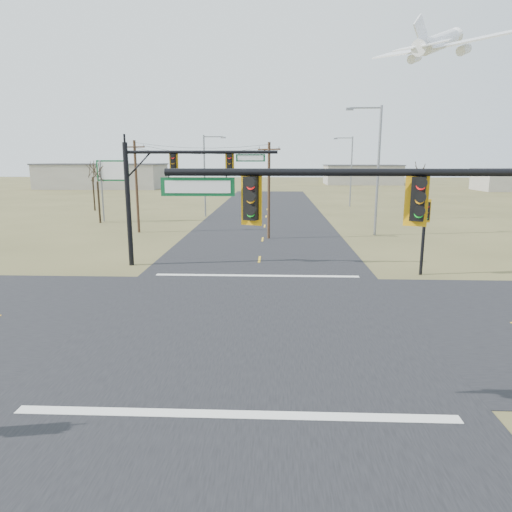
{
  "coord_description": "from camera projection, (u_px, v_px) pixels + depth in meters",
  "views": [
    {
      "loc": [
        1.02,
        -18.6,
        6.77
      ],
      "look_at": [
        0.22,
        1.0,
        2.6
      ],
      "focal_mm": 32.0,
      "sensor_mm": 36.0,
      "label": 1
    }
  ],
  "objects": [
    {
      "name": "bare_tree_b",
      "position": [
        92.0,
        169.0,
        60.18
      ],
      "size": [
        2.92,
        2.92,
        6.82
      ],
      "rotation": [
        0.0,
        0.0,
        0.1
      ],
      "color": "black",
      "rests_on": "ground"
    },
    {
      "name": "streetlight_a",
      "position": [
        376.0,
        164.0,
        40.24
      ],
      "size": [
        3.15,
        0.32,
        11.32
      ],
      "rotation": [
        0.0,
        0.0,
        0.06
      ],
      "color": "slate",
      "rests_on": "ground"
    },
    {
      "name": "bare_tree_a",
      "position": [
        97.0,
        171.0,
        48.35
      ],
      "size": [
        3.54,
        3.54,
        6.97
      ],
      "rotation": [
        0.0,
        0.0,
        0.29
      ],
      "color": "black",
      "rests_on": "ground"
    },
    {
      "name": "highway_sign",
      "position": [
        113.0,
        179.0,
        49.54
      ],
      "size": [
        3.56,
        0.18,
        6.67
      ],
      "rotation": [
        0.0,
        0.0,
        -0.02
      ],
      "color": "slate",
      "rests_on": "ground"
    },
    {
      "name": "stop_bar_far",
      "position": [
        257.0,
        276.0,
        26.95
      ],
      "size": [
        12.0,
        0.4,
        0.01
      ],
      "primitive_type": "cube",
      "color": "silver",
      "rests_on": "road_ns"
    },
    {
      "name": "utility_pole_near",
      "position": [
        269.0,
        189.0,
        38.79
      ],
      "size": [
        1.91,
        0.84,
        8.18
      ],
      "rotation": [
        0.0,
        0.0,
        -0.37
      ],
      "color": "#432B1D",
      "rests_on": "ground"
    },
    {
      "name": "ground",
      "position": [
        250.0,
        320.0,
        19.62
      ],
      "size": [
        320.0,
        320.0,
        0.0
      ],
      "primitive_type": "plane",
      "color": "olive",
      "rests_on": "ground"
    },
    {
      "name": "warehouse_mid",
      "position": [
        362.0,
        175.0,
        125.61
      ],
      "size": [
        20.0,
        12.0,
        5.0
      ],
      "primitive_type": "cube",
      "color": "#A19D8F",
      "rests_on": "ground"
    },
    {
      "name": "road_ns",
      "position": [
        250.0,
        319.0,
        19.62
      ],
      "size": [
        14.0,
        160.0,
        0.02
      ],
      "primitive_type": "cube",
      "color": "black",
      "rests_on": "ground"
    },
    {
      "name": "mast_arm_far",
      "position": [
        171.0,
        178.0,
        28.52
      ],
      "size": [
        9.62,
        0.42,
        7.8
      ],
      "rotation": [
        0.0,
        0.0,
        0.04
      ],
      "color": "black",
      "rests_on": "ground"
    },
    {
      "name": "bare_tree_c",
      "position": [
        420.0,
        172.0,
        51.96
      ],
      "size": [
        3.18,
        3.18,
        6.85
      ],
      "rotation": [
        0.0,
        0.0,
        0.1
      ],
      "color": "black",
      "rests_on": "ground"
    },
    {
      "name": "streetlight_b",
      "position": [
        350.0,
        168.0,
        65.67
      ],
      "size": [
        2.77,
        0.32,
        9.94
      ],
      "rotation": [
        0.0,
        0.0,
        -0.13
      ],
      "color": "slate",
      "rests_on": "ground"
    },
    {
      "name": "jet_airliner",
      "position": [
        439.0,
        42.0,
        83.38
      ],
      "size": [
        25.06,
        25.07,
        12.62
      ],
      "rotation": [
        0.0,
        -0.32,
        0.79
      ],
      "color": "white"
    },
    {
      "name": "stop_bar_near",
      "position": [
        235.0,
        414.0,
        12.29
      ],
      "size": [
        12.0,
        0.4,
        0.01
      ],
      "primitive_type": "cube",
      "color": "silver",
      "rests_on": "road_ns"
    },
    {
      "name": "utility_pole_far",
      "position": [
        137.0,
        185.0,
        42.2
      ],
      "size": [
        2.03,
        0.66,
        8.46
      ],
      "rotation": [
        0.0,
        0.0,
        -0.27
      ],
      "color": "#432B1D",
      "rests_on": "ground"
    },
    {
      "name": "road_ew",
      "position": [
        250.0,
        319.0,
        19.62
      ],
      "size": [
        160.0,
        14.0,
        0.02
      ],
      "primitive_type": "cube",
      "color": "black",
      "rests_on": "ground"
    },
    {
      "name": "warehouse_left",
      "position": [
        103.0,
        176.0,
        108.62
      ],
      "size": [
        28.0,
        14.0,
        5.5
      ],
      "primitive_type": "cube",
      "color": "#A19D8F",
      "rests_on": "ground"
    },
    {
      "name": "streetlight_c",
      "position": [
        206.0,
        171.0,
        53.98
      ],
      "size": [
        2.67,
        0.42,
        9.54
      ],
      "rotation": [
        0.0,
        0.0,
        -0.39
      ],
      "color": "slate",
      "rests_on": "ground"
    },
    {
      "name": "pedestal_signal_ne",
      "position": [
        425.0,
        220.0,
        26.48
      ],
      "size": [
        0.56,
        0.5,
        4.54
      ],
      "rotation": [
        0.0,
        0.0,
        -0.01
      ],
      "color": "black",
      "rests_on": "ground"
    },
    {
      "name": "mast_arm_near",
      "position": [
        428.0,
        228.0,
        11.03
      ],
      "size": [
        10.34,
        0.58,
        7.06
      ],
      "rotation": [
        0.0,
        0.0,
        -0.38
      ],
      "color": "black",
      "rests_on": "ground"
    }
  ]
}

